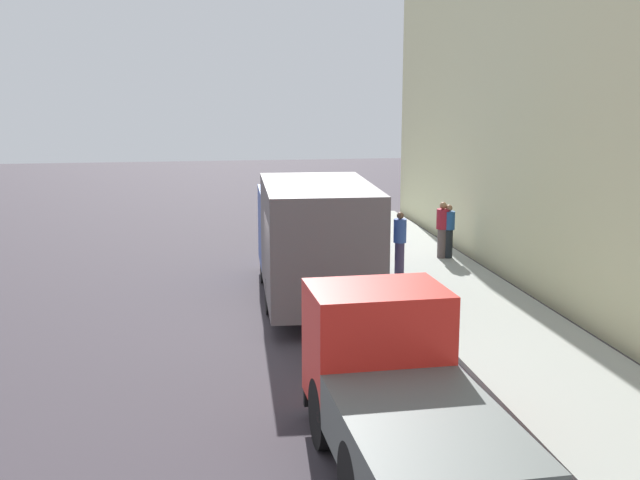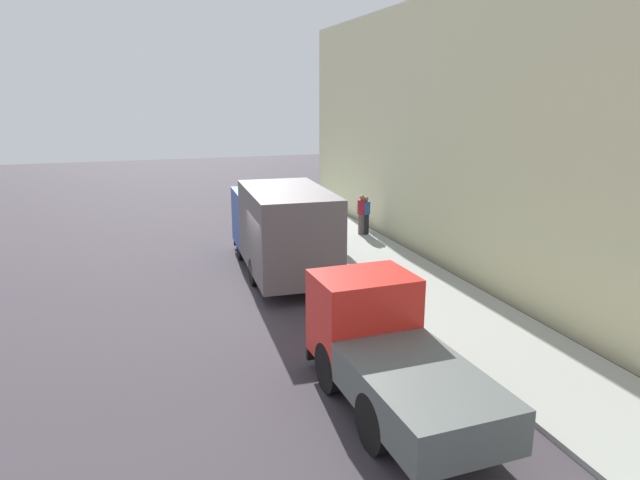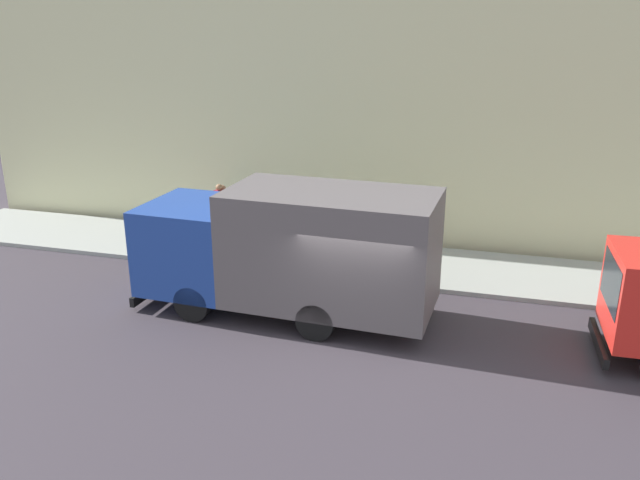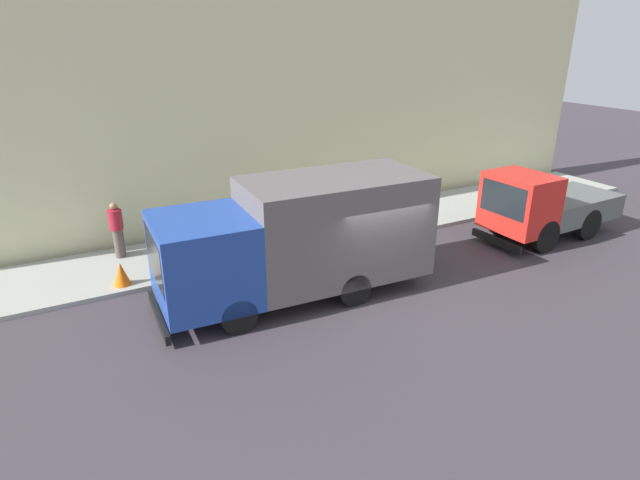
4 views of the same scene
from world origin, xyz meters
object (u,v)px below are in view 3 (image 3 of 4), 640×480
(pedestrian_third, at_px, (224,209))
(large_utility_truck, at_px, (291,248))
(pedestrian_standing, at_px, (252,230))
(traffic_cone_orange, at_px, (185,246))
(pedestrian_walking, at_px, (220,209))

(pedestrian_third, bearing_deg, large_utility_truck, -64.12)
(pedestrian_standing, xyz_separation_m, traffic_cone_orange, (-0.19, 2.08, -0.61))
(large_utility_truck, xyz_separation_m, pedestrian_walking, (4.63, 3.94, -0.64))
(pedestrian_walking, relative_size, pedestrian_standing, 0.99)
(traffic_cone_orange, bearing_deg, large_utility_truck, -121.76)
(pedestrian_standing, relative_size, pedestrian_third, 1.06)
(large_utility_truck, relative_size, pedestrian_walking, 4.17)
(traffic_cone_orange, bearing_deg, pedestrian_walking, -7.45)
(large_utility_truck, bearing_deg, pedestrian_standing, 39.83)
(pedestrian_walking, height_order, traffic_cone_orange, pedestrian_walking)
(pedestrian_third, distance_m, traffic_cone_orange, 2.29)
(pedestrian_walking, xyz_separation_m, traffic_cone_orange, (-2.03, 0.26, -0.59))
(pedestrian_third, height_order, traffic_cone_orange, pedestrian_third)
(large_utility_truck, distance_m, pedestrian_walking, 6.12)
(large_utility_truck, relative_size, traffic_cone_orange, 11.10)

